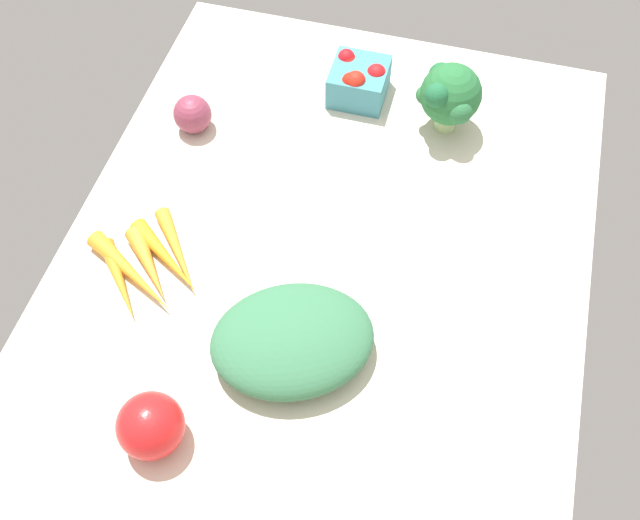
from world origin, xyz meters
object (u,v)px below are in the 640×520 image
red_onion_center (192,114)px  leafy_greens_clump (294,340)px  bell_pepper_red (151,426)px  carrot_bunch (148,266)px  broccoli_head (449,95)px  berry_basket (358,80)px

red_onion_center → leafy_greens_clump: 44.59cm
bell_pepper_red → carrot_bunch: (-23.05, -10.33, -2.77)cm
broccoli_head → red_onion_center: bearing=-74.8°
carrot_bunch → red_onion_center: bearing=-172.9°
carrot_bunch → bell_pepper_red: bearing=24.1°
bell_pepper_red → broccoli_head: bearing=157.4°
leafy_greens_clump → carrot_bunch: 24.88cm
bell_pepper_red → broccoli_head: (-61.96, 25.74, 3.01)cm
leafy_greens_clump → carrot_bunch: (-7.14, -23.74, -2.10)cm
bell_pepper_red → carrot_bunch: bearing=-155.9°
red_onion_center → broccoli_head: 41.22cm
broccoli_head → carrot_bunch: 53.38cm
berry_basket → bell_pepper_red: bearing=-9.0°
berry_basket → leafy_greens_clump: size_ratio=0.43×
red_onion_center → carrot_bunch: 28.43cm
red_onion_center → leafy_greens_clump: (35.29, 27.25, 0.34)cm
broccoli_head → berry_basket: bearing=-102.8°
bell_pepper_red → leafy_greens_clump: bearing=139.9°
red_onion_center → broccoli_head: (-10.76, 39.58, 4.02)cm
bell_pepper_red → berry_basket: 66.28cm
berry_basket → carrot_bunch: 47.23cm
berry_basket → broccoli_head: bearing=77.2°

